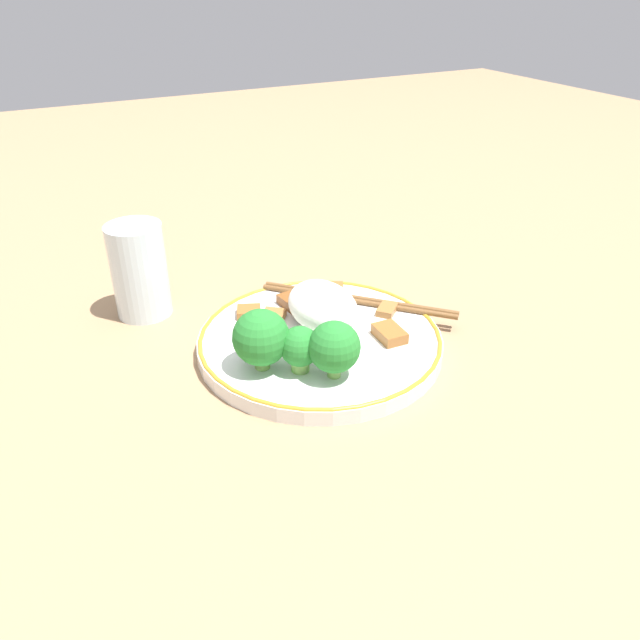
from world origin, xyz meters
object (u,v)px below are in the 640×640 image
(chopsticks, at_px, (358,300))
(drinking_glass, at_px, (139,271))
(broccoli_back_left, at_px, (261,338))
(broccoli_back_right, at_px, (334,347))
(broccoli_back_center, at_px, (300,347))
(plate, at_px, (320,341))

(chopsticks, xyz_separation_m, drinking_glass, (0.12, 0.23, 0.04))
(broccoli_back_left, xyz_separation_m, broccoli_back_right, (-0.05, -0.06, -0.00))
(chopsticks, distance_m, drinking_glass, 0.26)
(broccoli_back_center, height_order, chopsticks, broccoli_back_center)
(broccoli_back_center, height_order, broccoli_back_right, broccoli_back_right)
(broccoli_back_left, height_order, broccoli_back_right, broccoli_back_left)
(plate, distance_m, broccoli_back_right, 0.09)
(plate, xyz_separation_m, drinking_glass, (0.17, 0.15, 0.05))
(broccoli_back_right, distance_m, drinking_glass, 0.28)
(chopsticks, bearing_deg, broccoli_back_center, 127.89)
(broccoli_back_left, distance_m, broccoli_back_center, 0.04)
(broccoli_back_left, distance_m, chopsticks, 0.17)
(drinking_glass, bearing_deg, broccoli_back_left, -160.09)
(broccoli_back_left, bearing_deg, plate, -71.43)
(broccoli_back_left, height_order, broccoli_back_center, broccoli_back_left)
(plate, distance_m, broccoli_back_left, 0.09)
(plate, bearing_deg, broccoli_back_left, 108.57)
(broccoli_back_left, bearing_deg, drinking_glass, 19.91)
(broccoli_back_center, bearing_deg, chopsticks, -52.11)
(chopsticks, bearing_deg, plate, 121.90)
(plate, height_order, broccoli_back_left, broccoli_back_left)
(plate, distance_m, drinking_glass, 0.23)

